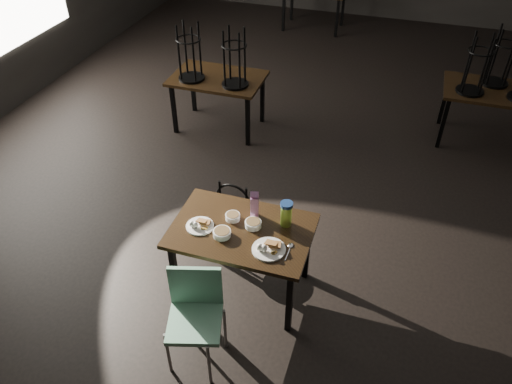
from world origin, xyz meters
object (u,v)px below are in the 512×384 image
(main_table, at_px, (242,236))
(school_chair, at_px, (195,310))
(water_bottle, at_px, (286,214))
(juice_carton, at_px, (255,205))
(bentwood_chair, at_px, (229,216))

(main_table, height_order, school_chair, school_chair)
(water_bottle, distance_m, school_chair, 1.09)
(juice_carton, distance_m, school_chair, 1.02)
(juice_carton, bearing_deg, bentwood_chair, 144.24)
(juice_carton, bearing_deg, school_chair, -100.70)
(main_table, xyz_separation_m, school_chair, (-0.12, -0.76, -0.14))
(water_bottle, bearing_deg, bentwood_chair, 157.82)
(main_table, relative_size, juice_carton, 4.28)
(water_bottle, xyz_separation_m, bentwood_chair, (-0.62, 0.25, -0.41))
(school_chair, bearing_deg, juice_carton, 63.05)
(juice_carton, xyz_separation_m, school_chair, (-0.18, -0.94, -0.35))
(main_table, xyz_separation_m, juice_carton, (0.06, 0.19, 0.21))
(water_bottle, relative_size, bentwood_chair, 0.30)
(bentwood_chair, relative_size, school_chair, 0.88)
(juice_carton, height_order, school_chair, juice_carton)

